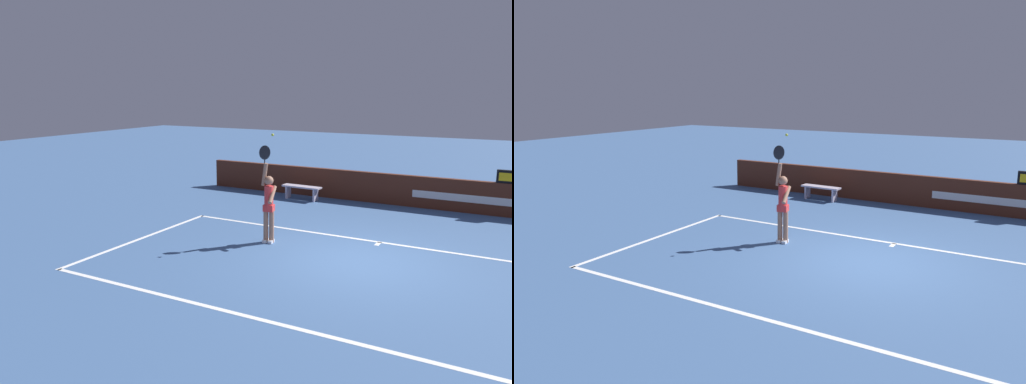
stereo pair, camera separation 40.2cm
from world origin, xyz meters
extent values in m
plane|color=#3E5F8F|center=(0.00, 0.00, 0.00)|extent=(60.00, 60.00, 0.00)
cube|color=white|center=(0.00, 1.57, 0.00)|extent=(10.55, 0.11, 0.00)
cube|color=white|center=(0.00, -3.51, 0.00)|extent=(10.55, 0.11, 0.00)
cube|color=white|center=(-5.27, -0.97, 0.00)|extent=(0.11, 5.20, 0.00)
cube|color=white|center=(0.00, 1.42, 0.00)|extent=(0.11, 0.30, 0.00)
cube|color=#4D2316|center=(0.00, 5.82, 0.49)|extent=(14.99, 0.19, 0.99)
cube|color=silver|center=(2.22, 5.72, 0.45)|extent=(4.74, 0.01, 0.22)
cube|color=black|center=(2.46, 5.82, 1.18)|extent=(0.58, 0.13, 0.38)
cube|color=yellow|center=(2.46, 5.75, 1.18)|extent=(0.46, 0.01, 0.24)
cylinder|color=#9F6E55|center=(-2.29, 0.27, 0.41)|extent=(0.12, 0.12, 0.81)
cylinder|color=#9F6E55|center=(-2.43, 0.25, 0.41)|extent=(0.12, 0.12, 0.81)
cube|color=white|center=(-2.29, 0.25, 0.04)|extent=(0.14, 0.25, 0.07)
cube|color=white|center=(-2.43, 0.23, 0.04)|extent=(0.14, 0.25, 0.07)
cylinder|color=red|center=(-2.36, 0.26, 1.10)|extent=(0.22, 0.22, 0.58)
cube|color=red|center=(-2.36, 0.26, 0.85)|extent=(0.27, 0.24, 0.16)
sphere|color=#9F6E55|center=(-2.36, 0.26, 1.52)|extent=(0.22, 0.22, 0.22)
cylinder|color=#9F6E55|center=(-2.47, 0.25, 1.66)|extent=(0.18, 0.12, 0.55)
cylinder|color=#9F6E55|center=(-2.25, 0.22, 1.20)|extent=(0.16, 0.44, 0.39)
ellipsoid|color=black|center=(-2.47, 0.25, 2.18)|extent=(0.34, 0.08, 0.38)
cylinder|color=black|center=(-2.47, 0.25, 1.99)|extent=(0.03, 0.03, 0.18)
sphere|color=#CCDA3A|center=(-2.26, 0.25, 2.61)|extent=(0.06, 0.06, 0.06)
cube|color=#B9ACBF|center=(-3.63, 5.05, 0.44)|extent=(1.35, 0.41, 0.05)
cube|color=#B9ACBF|center=(-4.14, 5.07, 0.22)|extent=(0.07, 0.32, 0.44)
cube|color=#B9ACBF|center=(-3.13, 5.03, 0.22)|extent=(0.07, 0.32, 0.44)
camera|label=1|loc=(3.12, -10.17, 3.67)|focal=35.49mm
camera|label=2|loc=(3.46, -9.97, 3.67)|focal=35.49mm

